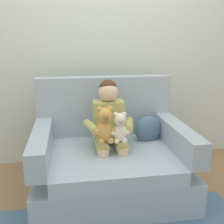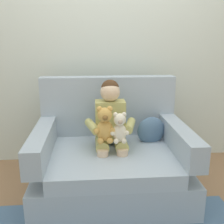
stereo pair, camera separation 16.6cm
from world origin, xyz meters
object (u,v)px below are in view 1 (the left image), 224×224
object	(u,v)px
armchair	(110,159)
plush_honey	(105,126)
seated_child	(109,123)
plush_cream	(120,128)
throw_pillow	(148,130)

from	to	relation	value
armchair	plush_honey	size ratio (longest dim) A/B	4.29
seated_child	plush_cream	size ratio (longest dim) A/B	3.29
plush_honey	armchair	bearing A→B (deg)	56.44
plush_cream	throw_pillow	world-z (taller)	plush_cream
plush_honey	throw_pillow	distance (m)	0.53
armchair	seated_child	world-z (taller)	seated_child
plush_honey	throw_pillow	world-z (taller)	plush_honey
plush_cream	plush_honey	xyz separation A→B (m)	(-0.12, 0.02, 0.02)
armchair	plush_honey	distance (m)	0.38
armchair	plush_cream	xyz separation A→B (m)	(0.06, -0.15, 0.33)
armchair	plush_honey	bearing A→B (deg)	-114.99
throw_pillow	seated_child	bearing A→B (deg)	-165.24
plush_cream	plush_honey	bearing A→B (deg)	-167.12
seated_child	plush_cream	distance (m)	0.19
armchair	plush_honey	xyz separation A→B (m)	(-0.06, -0.13, 0.35)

